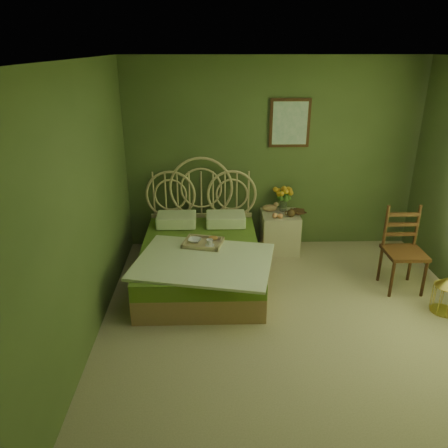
{
  "coord_description": "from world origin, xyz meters",
  "views": [
    {
      "loc": [
        -0.83,
        -3.6,
        2.71
      ],
      "look_at": [
        -0.69,
        1.0,
        0.82
      ],
      "focal_mm": 35.0,
      "sensor_mm": 36.0,
      "label": 1
    }
  ],
  "objects_px": {
    "birdcage": "(447,295)",
    "bed": "(201,257)",
    "chair": "(403,244)",
    "nightstand": "(280,227)"
  },
  "relations": [
    {
      "from": "birdcage",
      "to": "bed",
      "type": "bearing_deg",
      "value": 163.07
    },
    {
      "from": "birdcage",
      "to": "chair",
      "type": "bearing_deg",
      "value": 116.43
    },
    {
      "from": "bed",
      "to": "nightstand",
      "type": "distance_m",
      "value": 1.35
    },
    {
      "from": "bed",
      "to": "birdcage",
      "type": "relative_size",
      "value": 4.97
    },
    {
      "from": "chair",
      "to": "birdcage",
      "type": "bearing_deg",
      "value": -63.71
    },
    {
      "from": "nightstand",
      "to": "chair",
      "type": "xyz_separation_m",
      "value": [
        1.29,
        -1.01,
        0.2
      ]
    },
    {
      "from": "chair",
      "to": "bed",
      "type": "bearing_deg",
      "value": 174.4
    },
    {
      "from": "nightstand",
      "to": "chair",
      "type": "height_order",
      "value": "chair"
    },
    {
      "from": "chair",
      "to": "birdcage",
      "type": "height_order",
      "value": "chair"
    },
    {
      "from": "nightstand",
      "to": "birdcage",
      "type": "distance_m",
      "value": 2.25
    }
  ]
}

